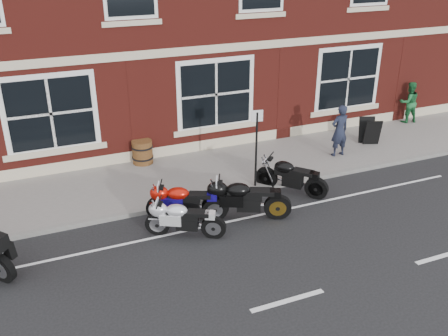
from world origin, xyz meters
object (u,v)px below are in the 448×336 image
(moto_sport_black, at_px, (245,197))
(moto_naked_black, at_px, (290,175))
(pedestrian_left, at_px, (340,131))
(parking_sign, at_px, (256,143))
(moto_sport_silver, at_px, (184,217))
(barrel_planter, at_px, (142,152))
(pedestrian_right, at_px, (409,102))
(a_board_sign, at_px, (370,131))
(moto_sport_red, at_px, (185,200))

(moto_sport_black, relative_size, moto_naked_black, 1.25)
(pedestrian_left, height_order, parking_sign, parking_sign)
(moto_sport_silver, distance_m, pedestrian_left, 6.50)
(moto_sport_black, distance_m, barrel_planter, 4.36)
(moto_naked_black, relative_size, pedestrian_left, 1.01)
(pedestrian_left, distance_m, pedestrian_right, 4.58)
(pedestrian_right, height_order, barrel_planter, pedestrian_right)
(moto_sport_black, distance_m, a_board_sign, 6.45)
(moto_sport_silver, distance_m, barrel_planter, 4.28)
(barrel_planter, bearing_deg, moto_sport_black, -68.68)
(moto_naked_black, bearing_deg, pedestrian_left, -10.80)
(pedestrian_right, bearing_deg, barrel_planter, 9.54)
(moto_sport_black, xyz_separation_m, moto_naked_black, (1.74, 0.78, -0.04))
(moto_sport_red, height_order, moto_sport_black, moto_sport_black)
(moto_sport_black, height_order, parking_sign, parking_sign)
(a_board_sign, distance_m, barrel_planter, 7.57)
(pedestrian_right, bearing_deg, parking_sign, 29.25)
(barrel_planter, distance_m, parking_sign, 3.84)
(moto_sport_black, distance_m, parking_sign, 1.81)
(moto_sport_black, relative_size, moto_sport_silver, 1.20)
(parking_sign, bearing_deg, a_board_sign, 26.87)
(pedestrian_right, bearing_deg, pedestrian_left, 31.94)
(moto_sport_red, relative_size, a_board_sign, 2.14)
(barrel_planter, xyz_separation_m, parking_sign, (2.52, -2.75, 0.92))
(barrel_planter, bearing_deg, a_board_sign, -10.45)
(moto_sport_silver, bearing_deg, pedestrian_right, -38.75)
(moto_naked_black, height_order, pedestrian_right, pedestrian_right)
(pedestrian_left, bearing_deg, parking_sign, 13.77)
(moto_naked_black, xyz_separation_m, pedestrian_left, (2.58, 1.48, 0.41))
(pedestrian_right, relative_size, parking_sign, 0.69)
(pedestrian_left, bearing_deg, moto_sport_black, 25.75)
(moto_sport_black, xyz_separation_m, barrel_planter, (-1.59, 4.06, -0.10))
(moto_sport_red, xyz_separation_m, pedestrian_left, (5.71, 1.74, 0.43))
(a_board_sign, xyz_separation_m, parking_sign, (-4.92, -1.38, 0.83))
(moto_sport_silver, bearing_deg, barrel_planter, 27.86)
(moto_sport_silver, bearing_deg, moto_naked_black, -44.67)
(barrel_planter, bearing_deg, moto_sport_red, -86.95)
(a_board_sign, relative_size, barrel_planter, 1.23)
(moto_sport_red, bearing_deg, pedestrian_right, -46.74)
(moto_sport_red, bearing_deg, parking_sign, -47.01)
(moto_sport_red, bearing_deg, moto_sport_silver, -176.59)
(moto_sport_red, bearing_deg, pedestrian_left, -48.87)
(moto_naked_black, bearing_deg, a_board_sign, -15.75)
(moto_sport_red, xyz_separation_m, parking_sign, (2.33, 0.79, 0.87))
(parking_sign, bearing_deg, moto_sport_silver, -138.43)
(parking_sign, bearing_deg, pedestrian_left, 26.88)
(moto_sport_silver, bearing_deg, pedestrian_left, -38.50)
(moto_naked_black, bearing_deg, moto_sport_black, 163.58)
(moto_naked_black, distance_m, parking_sign, 1.29)
(moto_sport_red, height_order, pedestrian_left, pedestrian_left)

